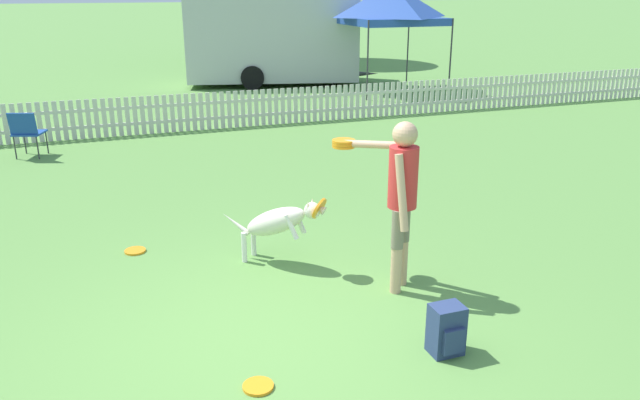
% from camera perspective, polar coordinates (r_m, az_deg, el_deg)
% --- Properties ---
extents(ground_plane, '(240.00, 240.00, 0.00)m').
position_cam_1_polar(ground_plane, '(5.41, -5.63, -12.99)').
color(ground_plane, '#5B8C42').
extents(handler_person, '(0.65, 1.08, 1.69)m').
position_cam_1_polar(handler_person, '(5.96, 7.20, 1.30)').
color(handler_person, tan).
rests_on(handler_person, ground_plane).
extents(leaping_dog, '(0.99, 0.98, 0.83)m').
position_cam_1_polar(leaping_dog, '(6.62, -3.84, -1.96)').
color(leaping_dog, beige).
rests_on(leaping_dog, ground_plane).
extents(frisbee_near_handler, '(0.24, 0.24, 0.02)m').
position_cam_1_polar(frisbee_near_handler, '(7.40, -16.55, -4.48)').
color(frisbee_near_handler, orange).
rests_on(frisbee_near_handler, ground_plane).
extents(frisbee_near_dog, '(0.24, 0.24, 0.02)m').
position_cam_1_polar(frisbee_near_dog, '(4.90, -5.68, -16.60)').
color(frisbee_near_dog, orange).
rests_on(frisbee_near_dog, ground_plane).
extents(backpack_on_grass, '(0.26, 0.25, 0.43)m').
position_cam_1_polar(backpack_on_grass, '(5.27, 11.50, -11.59)').
color(backpack_on_grass, navy).
rests_on(backpack_on_grass, ground_plane).
extents(picket_fence, '(26.11, 0.04, 0.77)m').
position_cam_1_polar(picket_fence, '(13.19, -15.26, 7.52)').
color(picket_fence, beige).
rests_on(picket_fence, ground_plane).
extents(folding_chair_center, '(0.60, 0.61, 0.82)m').
position_cam_1_polar(folding_chair_center, '(12.01, -25.25, 5.79)').
color(folding_chair_center, '#333338').
rests_on(folding_chair_center, ground_plane).
extents(canopy_tent_main, '(2.52, 2.52, 2.93)m').
position_cam_1_polar(canopy_tent_main, '(18.16, 6.53, 17.35)').
color(canopy_tent_main, '#333338').
rests_on(canopy_tent_main, ground_plane).
extents(equipment_trailer, '(5.95, 3.51, 2.65)m').
position_cam_1_polar(equipment_trailer, '(19.59, -4.42, 14.63)').
color(equipment_trailer, '#B7B7B7').
rests_on(equipment_trailer, ground_plane).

